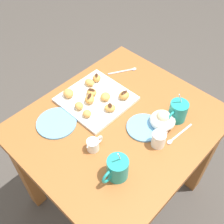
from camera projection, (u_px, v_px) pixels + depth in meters
name	position (u px, v px, depth m)	size (l,w,h in m)	color
ground_plane	(117.00, 191.00, 1.82)	(8.00, 8.00, 0.00)	#423D38
dining_table	(118.00, 140.00, 1.38)	(0.90, 0.78, 0.73)	#935628
pastry_plate_square	(96.00, 99.00, 1.36)	(0.31, 0.31, 0.02)	white
coffee_mug_teal_left	(178.00, 111.00, 1.25)	(0.12, 0.08, 0.15)	teal
coffee_mug_teal_right	(117.00, 168.00, 1.05)	(0.13, 0.09, 0.15)	teal
cream_pitcher_white	(159.00, 139.00, 1.16)	(0.10, 0.06, 0.07)	white
ice_cream_bowl	(163.00, 120.00, 1.23)	(0.12, 0.12, 0.09)	white
chocolate_sauce_pitcher	(93.00, 144.00, 1.15)	(0.09, 0.05, 0.06)	white
saucer_sky_left	(56.00, 123.00, 1.26)	(0.19, 0.19, 0.01)	#66A8DB
saucer_sky_right	(144.00, 127.00, 1.24)	(0.16, 0.16, 0.01)	#66A8DB
loose_spoon_near_saucer	(126.00, 71.00, 1.51)	(0.15, 0.09, 0.01)	silver
loose_spoon_by_plate	(177.00, 136.00, 1.21)	(0.16, 0.03, 0.01)	silver
beignet_0	(89.00, 83.00, 1.40)	(0.05, 0.04, 0.03)	#D19347
beignet_1	(92.00, 92.00, 1.36)	(0.05, 0.05, 0.03)	#D19347
chocolate_drizzle_1	(92.00, 90.00, 1.35)	(0.04, 0.02, 0.01)	#381E11
beignet_2	(90.00, 99.00, 1.32)	(0.05, 0.05, 0.04)	#D19347
chocolate_drizzle_2	(89.00, 96.00, 1.30)	(0.04, 0.02, 0.01)	#381E11
beignet_3	(68.00, 93.00, 1.35)	(0.06, 0.05, 0.04)	#D19347
beignet_4	(124.00, 95.00, 1.34)	(0.05, 0.05, 0.04)	#D19347
chocolate_drizzle_4	(124.00, 92.00, 1.32)	(0.04, 0.02, 0.01)	#381E11
beignet_5	(97.00, 78.00, 1.42)	(0.04, 0.04, 0.04)	#D19347
chocolate_drizzle_5	(97.00, 75.00, 1.41)	(0.03, 0.01, 0.01)	#381E11
beignet_6	(110.00, 108.00, 1.29)	(0.04, 0.05, 0.03)	#D19347
chocolate_drizzle_6	(110.00, 105.00, 1.28)	(0.03, 0.02, 0.01)	#381E11
beignet_7	(79.00, 106.00, 1.29)	(0.04, 0.04, 0.04)	#D19347
beignet_8	(87.00, 114.00, 1.26)	(0.04, 0.04, 0.03)	#D19347
beignet_9	(105.00, 97.00, 1.34)	(0.05, 0.05, 0.03)	#D19347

